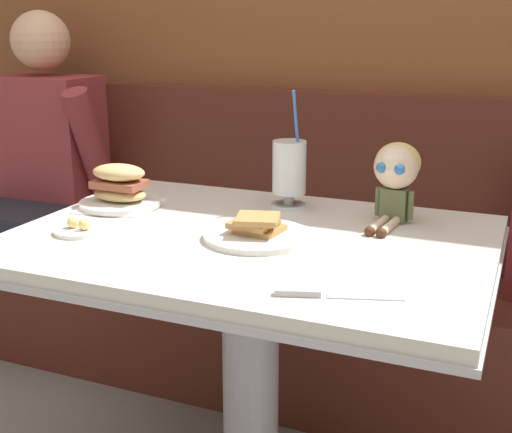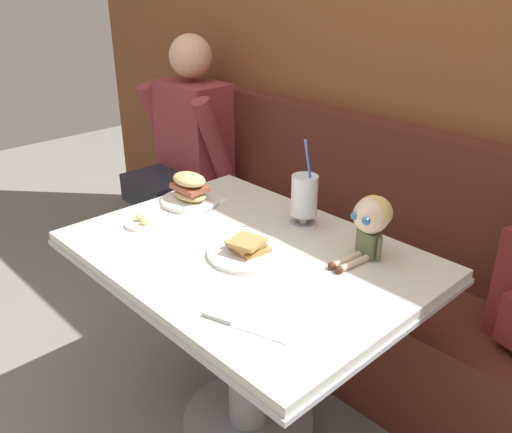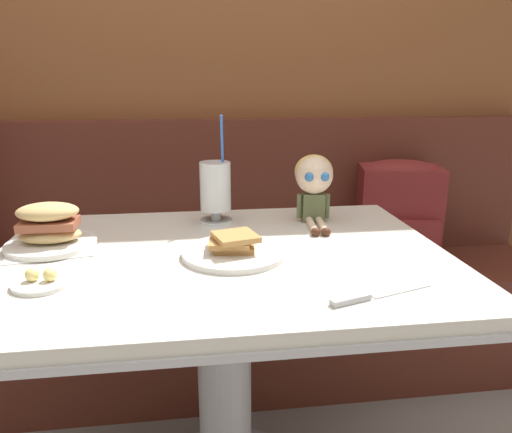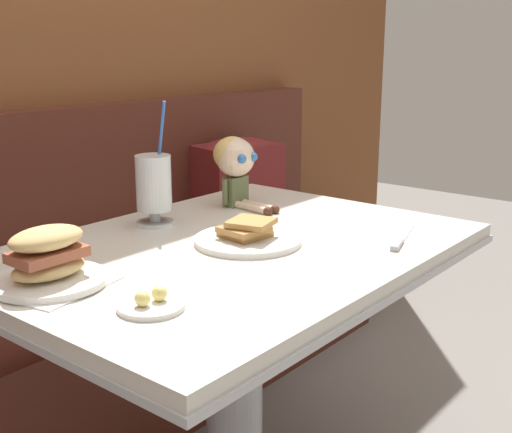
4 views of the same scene
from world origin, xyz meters
name	(u,v)px [view 4 (image 4 of 4)]	position (x,y,z in m)	size (l,w,h in m)	color
wood_panel_wall	(9,40)	(0.00, 1.05, 1.20)	(4.40, 0.08, 2.40)	brown
booth_bench	(79,335)	(0.00, 0.81, 0.33)	(2.60, 0.48, 1.00)	#512319
diner_table	(233,323)	(0.00, 0.18, 0.54)	(1.11, 0.81, 0.74)	silver
toast_plate	(247,237)	(0.03, 0.16, 0.76)	(0.25, 0.25, 0.06)	white
milkshake_glass	(155,187)	(0.00, 0.44, 0.84)	(0.10, 0.10, 0.31)	silver
sandwich_plate	(48,262)	(-0.42, 0.28, 0.79)	(0.23, 0.23, 0.12)	white
butter_saucer	(151,304)	(-0.38, 0.04, 0.75)	(0.12, 0.12, 0.04)	white
butter_knife	(400,241)	(0.26, -0.11, 0.74)	(0.23, 0.09, 0.01)	silver
seated_doll	(235,161)	(0.29, 0.42, 0.87)	(0.12, 0.22, 0.20)	#5B6642
backpack	(239,190)	(0.72, 0.78, 0.66)	(0.34, 0.30, 0.41)	maroon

